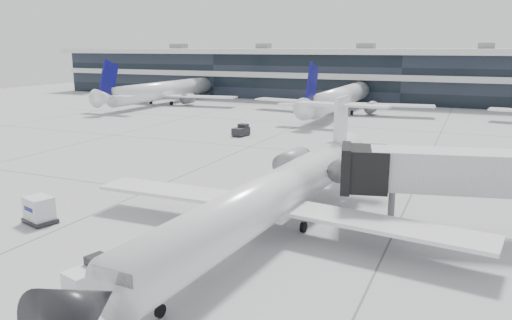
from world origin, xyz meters
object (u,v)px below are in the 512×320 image
at_px(ramp_worker, 192,262).
at_px(cargo_uld, 39,210).
at_px(regional_jet, 272,195).
at_px(baggage_tug, 92,275).
at_px(jet_bridge, 500,174).

relative_size(ramp_worker, cargo_uld, 0.66).
bearing_deg(ramp_worker, regional_jet, -105.41).
bearing_deg(regional_jet, cargo_uld, -159.88).
bearing_deg(baggage_tug, regional_jet, 77.16).
relative_size(jet_bridge, ramp_worker, 10.35).
bearing_deg(regional_jet, baggage_tug, -113.71).
height_order(ramp_worker, cargo_uld, cargo_uld).
relative_size(jet_bridge, baggage_tug, 6.54).
bearing_deg(jet_bridge, cargo_uld, -174.26).
bearing_deg(cargo_uld, regional_jet, 33.29).
distance_m(regional_jet, jet_bridge, 13.85).
bearing_deg(baggage_tug, jet_bridge, 54.93).
bearing_deg(ramp_worker, jet_bridge, -142.79).
height_order(baggage_tug, cargo_uld, cargo_uld).
distance_m(jet_bridge, ramp_worker, 19.17).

